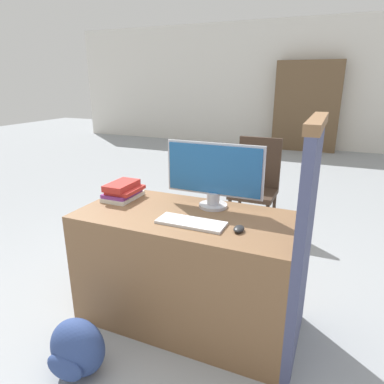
# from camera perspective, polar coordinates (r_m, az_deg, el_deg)

# --- Properties ---
(ground_plane) EXTENTS (20.00, 20.00, 0.00)m
(ground_plane) POSITION_cam_1_polar(r_m,az_deg,el_deg) (2.22, -4.68, -24.72)
(ground_plane) COLOR #93999E
(wall_back) EXTENTS (12.00, 0.06, 2.80)m
(wall_back) POSITION_cam_1_polar(r_m,az_deg,el_deg) (8.35, 18.66, 16.48)
(wall_back) COLOR silver
(wall_back) RESTS_ON ground_plane
(desk) EXTENTS (1.33, 0.65, 0.74)m
(desk) POSITION_cam_1_polar(r_m,az_deg,el_deg) (2.24, -0.93, -12.55)
(desk) COLOR brown
(desk) RESTS_ON ground_plane
(carrel_divider) EXTENTS (0.07, 0.63, 1.34)m
(carrel_divider) POSITION_cam_1_polar(r_m,az_deg,el_deg) (1.93, 18.11, -8.26)
(carrel_divider) COLOR #474C70
(carrel_divider) RESTS_ON ground_plane
(monitor) EXTENTS (0.63, 0.18, 0.41)m
(monitor) POSITION_cam_1_polar(r_m,az_deg,el_deg) (2.13, 3.66, 3.03)
(monitor) COLOR #B7B7BC
(monitor) RESTS_ON desk
(keyboard) EXTENTS (0.39, 0.15, 0.02)m
(keyboard) POSITION_cam_1_polar(r_m,az_deg,el_deg) (1.94, -0.17, -5.12)
(keyboard) COLOR silver
(keyboard) RESTS_ON desk
(mouse) EXTENTS (0.06, 0.09, 0.03)m
(mouse) POSITION_cam_1_polar(r_m,az_deg,el_deg) (1.86, 7.82, -6.09)
(mouse) COLOR #262626
(mouse) RESTS_ON desk
(book_stack) EXTENTS (0.20, 0.27, 0.12)m
(book_stack) POSITION_cam_1_polar(r_m,az_deg,el_deg) (2.38, -11.44, 0.16)
(book_stack) COLOR silver
(book_stack) RESTS_ON desk
(backpack) EXTENTS (0.31, 0.26, 0.32)m
(backpack) POSITION_cam_1_polar(r_m,az_deg,el_deg) (2.08, -18.69, -23.56)
(backpack) COLOR navy
(backpack) RESTS_ON ground_plane
(far_chair) EXTENTS (0.44, 0.44, 0.95)m
(far_chair) POSITION_cam_1_polar(r_m,az_deg,el_deg) (3.62, 10.61, 1.76)
(far_chair) COLOR #38281E
(far_chair) RESTS_ON ground_plane
(bookshelf_far) EXTENTS (1.37, 0.32, 1.92)m
(bookshelf_far) POSITION_cam_1_polar(r_m,az_deg,el_deg) (8.13, 18.56, 13.34)
(bookshelf_far) COLOR brown
(bookshelf_far) RESTS_ON ground_plane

